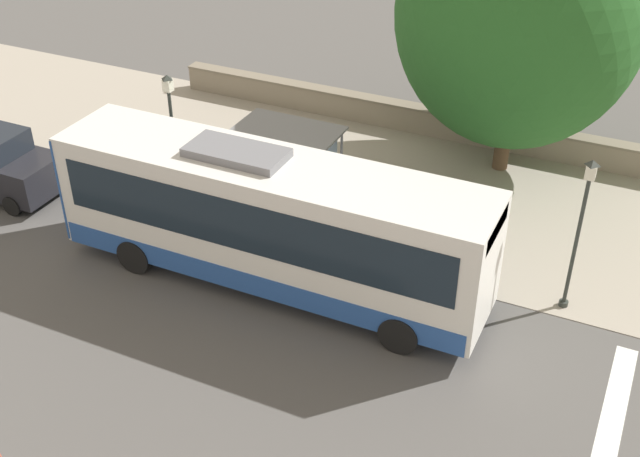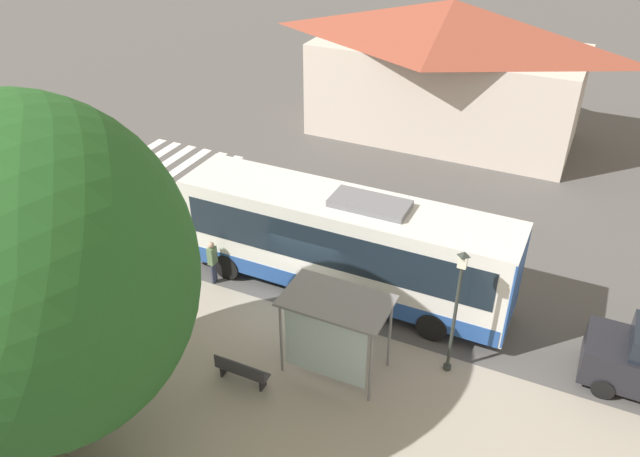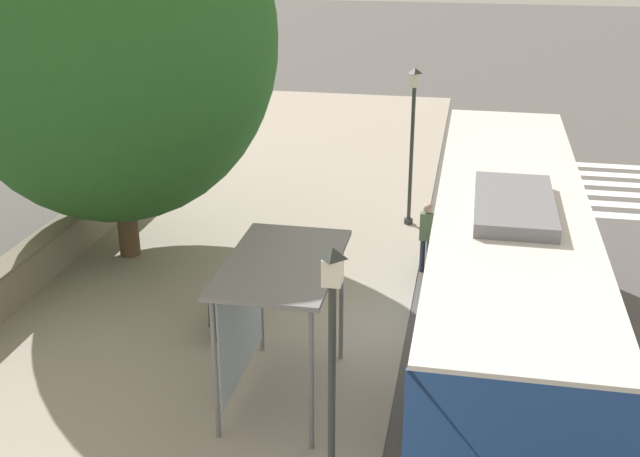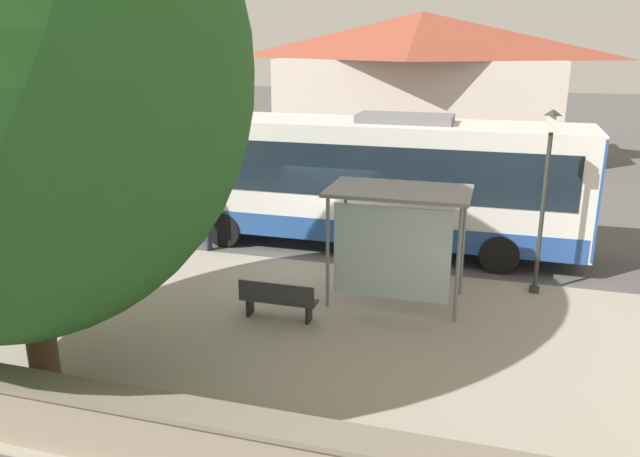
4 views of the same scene
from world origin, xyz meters
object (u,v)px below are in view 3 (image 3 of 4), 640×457
Objects in this scene: bus_shelter at (273,283)px; shade_tree at (110,39)px; bench at (228,306)px; street_lamp_near at (412,134)px; street_lamp_far at (332,372)px; bus at (504,281)px; pedestrian at (427,232)px.

bus_shelter is 7.92m from shade_tree.
street_lamp_near reaches higher than bench.
bus_shelter is 0.72× the size of street_lamp_far.
street_lamp_near is 0.45× the size of shade_tree.
bus is 2.69× the size of street_lamp_far.
bus is at bearing -72.84° from street_lamp_near.
street_lamp_near is (-2.26, 7.32, 0.56)m from bus.
bench is 0.18× the size of shade_tree.
bus_shelter is 3.47m from street_lamp_far.
street_lamp_near is at bearing 89.89° from street_lamp_far.
bus_shelter reaches higher than bench.
street_lamp_far is (-2.28, -4.41, 0.58)m from bus.
bus is 5.67m from bench.
shade_tree reaches higher than bus_shelter.
pedestrian reaches higher than bench.
street_lamp_far is at bearing -90.11° from street_lamp_near.
pedestrian is at bearing 85.53° from street_lamp_far.
pedestrian is at bearing 68.41° from bus_shelter.
shade_tree reaches higher than street_lamp_near.
bus is at bearing 19.10° from bus_shelter.
street_lamp_near is (3.13, 6.43, 2.05)m from bench.
pedestrian is 0.40× the size of street_lamp_near.
street_lamp_near is (1.59, 8.65, 0.34)m from bus_shelter.
street_lamp_near is at bearing 64.03° from bench.
bus_shelter is 0.72× the size of street_lamp_near.
pedestrian is (-1.60, 4.36, -0.96)m from bus.
bus is at bearing -69.84° from pedestrian.
bench is (-5.39, 0.89, -1.49)m from bus.
shade_tree is (-6.60, 8.35, 2.75)m from street_lamp_far.
bus_shelter is 1.85× the size of bench.
street_lamp_far is (3.11, -5.30, 2.07)m from bench.
street_lamp_near reaches higher than pedestrian.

